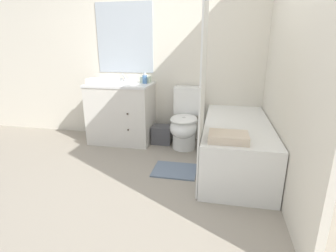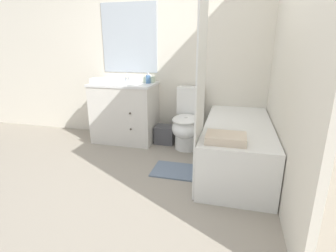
{
  "view_description": "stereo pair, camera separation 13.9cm",
  "coord_description": "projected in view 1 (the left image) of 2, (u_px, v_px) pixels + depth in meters",
  "views": [
    {
      "loc": [
        0.61,
        -1.8,
        1.34
      ],
      "look_at": [
        0.08,
        0.82,
        0.49
      ],
      "focal_mm": 28.0,
      "sensor_mm": 36.0,
      "label": 1
    },
    {
      "loc": [
        0.74,
        -1.77,
        1.34
      ],
      "look_at": [
        0.08,
        0.82,
        0.49
      ],
      "focal_mm": 28.0,
      "sensor_mm": 36.0,
      "label": 2
    }
  ],
  "objects": [
    {
      "name": "bathtub",
      "position": [
        236.0,
        144.0,
        2.93
      ],
      "size": [
        0.69,
        1.6,
        0.52
      ],
      "color": "white",
      "rests_on": "ground_plane"
    },
    {
      "name": "wall_back",
      "position": [
        177.0,
        50.0,
        3.55
      ],
      "size": [
        8.0,
        0.06,
        2.5
      ],
      "color": "silver",
      "rests_on": "ground_plane"
    },
    {
      "name": "soap_dispenser",
      "position": [
        145.0,
        79.0,
        3.51
      ],
      "size": [
        0.06,
        0.06,
        0.14
      ],
      "color": "#4C7AB2",
      "rests_on": "vanity_cabinet"
    },
    {
      "name": "ground_plane",
      "position": [
        140.0,
        210.0,
        2.2
      ],
      "size": [
        14.0,
        14.0,
        0.0
      ],
      "primitive_type": "plane",
      "color": "gray"
    },
    {
      "name": "toilet",
      "position": [
        185.0,
        122.0,
        3.44
      ],
      "size": [
        0.36,
        0.67,
        0.79
      ],
      "color": "white",
      "rests_on": "ground_plane"
    },
    {
      "name": "bath_towel_folded",
      "position": [
        228.0,
        137.0,
        2.29
      ],
      "size": [
        0.34,
        0.26,
        0.07
      ],
      "color": "beige",
      "rests_on": "bathtub"
    },
    {
      "name": "wall_right",
      "position": [
        286.0,
        53.0,
        2.45
      ],
      "size": [
        0.05,
        2.82,
        2.5
      ],
      "color": "silver",
      "rests_on": "ground_plane"
    },
    {
      "name": "sink_faucet",
      "position": [
        125.0,
        79.0,
        3.72
      ],
      "size": [
        0.14,
        0.12,
        0.12
      ],
      "color": "silver",
      "rests_on": "vanity_cabinet"
    },
    {
      "name": "hand_towel_folded",
      "position": [
        97.0,
        81.0,
        3.46
      ],
      "size": [
        0.25,
        0.16,
        0.08
      ],
      "color": "white",
      "rests_on": "vanity_cabinet"
    },
    {
      "name": "vanity_cabinet",
      "position": [
        121.0,
        112.0,
        3.66
      ],
      "size": [
        0.87,
        0.57,
        0.82
      ],
      "color": "silver",
      "rests_on": "ground_plane"
    },
    {
      "name": "tissue_box",
      "position": [
        146.0,
        79.0,
        3.6
      ],
      "size": [
        0.13,
        0.12,
        0.11
      ],
      "color": "silver",
      "rests_on": "vanity_cabinet"
    },
    {
      "name": "shower_curtain",
      "position": [
        203.0,
        89.0,
        2.32
      ],
      "size": [
        0.02,
        0.55,
        1.9
      ],
      "color": "white",
      "rests_on": "ground_plane"
    },
    {
      "name": "wastebasket",
      "position": [
        162.0,
        135.0,
        3.66
      ],
      "size": [
        0.27,
        0.23,
        0.25
      ],
      "color": "#4C4C51",
      "rests_on": "ground_plane"
    },
    {
      "name": "bath_mat",
      "position": [
        175.0,
        170.0,
        2.88
      ],
      "size": [
        0.47,
        0.38,
        0.02
      ],
      "color": "slate",
      "rests_on": "ground_plane"
    }
  ]
}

